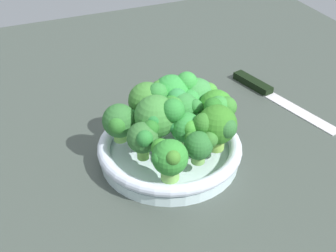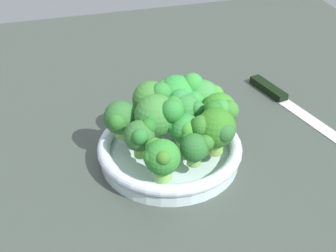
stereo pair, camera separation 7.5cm
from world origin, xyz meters
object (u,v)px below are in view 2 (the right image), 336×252
(broccoli_floret_8, at_px, (184,130))
(broccoli_floret_11, at_px, (221,111))
(broccoli_floret_4, at_px, (185,110))
(knife, at_px, (284,100))
(broccoli_floret_10, at_px, (120,118))
(broccoli_floret_5, at_px, (196,146))
(broccoli_floret_2, at_px, (154,98))
(broccoli_floret_1, at_px, (215,128))
(broccoli_floret_9, at_px, (200,99))
(broccoli_floret_6, at_px, (140,136))
(broccoli_floret_3, at_px, (179,94))
(broccoli_floret_7, at_px, (161,157))
(broccoli_floret_0, at_px, (159,115))
(bowl, at_px, (168,151))

(broccoli_floret_8, distance_m, broccoli_floret_11, 0.07)
(broccoli_floret_4, height_order, broccoli_floret_8, broccoli_floret_4)
(knife, bearing_deg, broccoli_floret_10, -76.98)
(broccoli_floret_5, height_order, broccoli_floret_10, broccoli_floret_10)
(broccoli_floret_2, relative_size, broccoli_floret_4, 1.15)
(broccoli_floret_1, distance_m, broccoli_floret_8, 0.05)
(broccoli_floret_8, xyz_separation_m, broccoli_floret_9, (-0.08, 0.05, 0.00))
(broccoli_floret_11, bearing_deg, broccoli_floret_5, -45.16)
(broccoli_floret_2, xyz_separation_m, broccoli_floret_6, (0.09, -0.04, -0.01))
(broccoli_floret_1, height_order, broccoli_floret_4, broccoli_floret_1)
(broccoli_floret_2, height_order, knife, broccoli_floret_2)
(broccoli_floret_6, relative_size, broccoli_floret_10, 0.98)
(broccoli_floret_8, bearing_deg, broccoli_floret_4, 161.24)
(broccoli_floret_3, xyz_separation_m, knife, (-0.05, 0.23, -0.08))
(broccoli_floret_7, relative_size, knife, 0.24)
(broccoli_floret_3, bearing_deg, broccoli_floret_2, -92.96)
(broccoli_floret_9, bearing_deg, broccoli_floret_7, -38.25)
(broccoli_floret_8, bearing_deg, broccoli_floret_3, 168.50)
(broccoli_floret_3, distance_m, broccoli_floret_11, 0.08)
(broccoli_floret_3, xyz_separation_m, broccoli_floret_6, (0.08, -0.09, -0.01))
(broccoli_floret_4, distance_m, broccoli_floret_11, 0.06)
(broccoli_floret_10, height_order, knife, broccoli_floret_10)
(broccoli_floret_8, distance_m, broccoli_floret_9, 0.09)
(broccoli_floret_11, bearing_deg, broccoli_floret_7, -56.31)
(broccoli_floret_5, bearing_deg, broccoli_floret_10, -136.60)
(broccoli_floret_5, bearing_deg, broccoli_floret_4, 173.78)
(broccoli_floret_0, distance_m, broccoli_floret_1, 0.09)
(broccoli_floret_1, bearing_deg, broccoli_floret_2, -147.99)
(broccoli_floret_0, xyz_separation_m, broccoli_floret_1, (0.05, 0.07, -0.01))
(broccoli_floret_9, bearing_deg, broccoli_floret_3, -101.25)
(broccoli_floret_4, relative_size, broccoli_floret_10, 1.07)
(broccoli_floret_7, bearing_deg, broccoli_floret_3, 153.67)
(broccoli_floret_2, bearing_deg, broccoli_floret_4, 43.98)
(broccoli_floret_5, height_order, knife, broccoli_floret_5)
(broccoli_floret_0, height_order, broccoli_floret_1, broccoli_floret_0)
(broccoli_floret_11, bearing_deg, broccoli_floret_1, -31.51)
(broccoli_floret_0, distance_m, broccoli_floret_9, 0.10)
(broccoli_floret_1, bearing_deg, broccoli_floret_5, -62.73)
(broccoli_floret_7, bearing_deg, broccoli_floret_2, 168.93)
(broccoli_floret_11, bearing_deg, broccoli_floret_2, -123.83)
(bowl, bearing_deg, broccoli_floret_4, 119.87)
(broccoli_floret_3, height_order, broccoli_floret_11, broccoli_floret_3)
(broccoli_floret_8, bearing_deg, broccoli_floret_7, -42.34)
(broccoli_floret_0, relative_size, broccoli_floret_7, 1.30)
(bowl, xyz_separation_m, broccoli_floret_10, (-0.03, -0.07, 0.06))
(broccoli_floret_0, xyz_separation_m, broccoli_floret_4, (-0.02, 0.05, -0.01))
(broccoli_floret_5, distance_m, broccoli_floret_6, 0.08)
(broccoli_floret_3, relative_size, broccoli_floret_7, 1.28)
(broccoli_floret_1, relative_size, broccoli_floret_4, 1.11)
(broccoli_floret_5, height_order, broccoli_floret_9, broccoli_floret_9)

